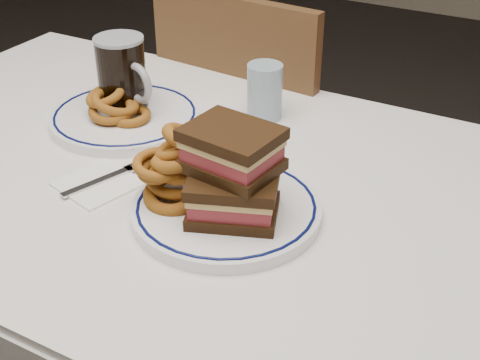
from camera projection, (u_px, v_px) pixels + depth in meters
The scene contains 11 objects.
dining_table at pixel (153, 209), 1.25m from camera, with size 1.27×0.87×0.75m.
chair_far at pixel (259, 147), 1.74m from camera, with size 0.46×0.46×0.93m.
main_plate at pixel (226, 209), 1.04m from camera, with size 0.30×0.30×0.02m.
reuben_sandwich at pixel (233, 173), 0.98m from camera, with size 0.16×0.15×0.14m.
onion_rings_main at pixel (176, 168), 1.03m from camera, with size 0.12×0.13×0.14m.
ketchup_ramekin at pixel (221, 162), 1.11m from camera, with size 0.06×0.06×0.03m.
beer_mug at pixel (123, 77), 1.30m from camera, with size 0.14×0.10×0.16m.
water_glass at pixel (265, 91), 1.31m from camera, with size 0.07×0.07×0.11m, color #8EA5B7.
far_plate at pixel (125, 117), 1.31m from camera, with size 0.29×0.29×0.02m.
onion_rings_far at pixel (115, 105), 1.28m from camera, with size 0.14×0.10×0.07m.
napkin_fork at pixel (100, 183), 1.12m from camera, with size 0.14×0.16×0.01m.
Camera 1 is at (0.65, -0.82, 1.34)m, focal length 50.00 mm.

